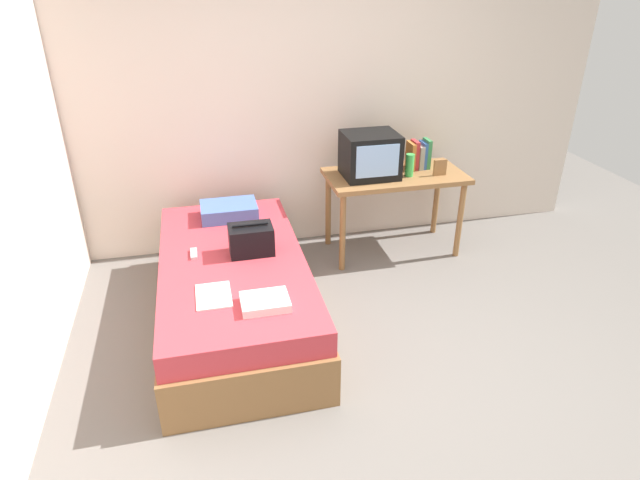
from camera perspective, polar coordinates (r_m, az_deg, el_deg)
The scene contains 14 objects.
ground_plane at distance 3.48m, azimuth 6.16°, elevation -13.97°, with size 8.00×8.00×0.00m, color slate.
wall_back at distance 4.65m, azimuth -1.27°, elevation 15.04°, with size 5.20×0.10×2.60m, color beige.
bed at distance 3.82m, azimuth -9.06°, elevation -5.27°, with size 1.00×2.00×0.50m.
desk at distance 4.61m, azimuth 7.96°, elevation 5.95°, with size 1.16×0.60×0.72m.
tv at distance 4.44m, azimuth 5.35°, elevation 9.00°, with size 0.44×0.39×0.36m.
water_bottle at distance 4.51m, azimuth 9.52°, elevation 7.86°, with size 0.07×0.07×0.19m, color green.
book_row at distance 4.71m, azimuth 10.43°, elevation 8.89°, with size 0.18×0.16×0.25m.
picture_frame at distance 4.58m, azimuth 12.66°, elevation 7.55°, with size 0.11×0.02×0.14m, color olive.
pillow at distance 4.28m, azimuth -9.67°, elevation 3.12°, with size 0.44×0.31×0.11m, color #4766AD.
handbag at distance 3.70m, azimuth -7.35°, elevation 0.05°, with size 0.30×0.20×0.23m.
magazine at distance 3.31m, azimuth -11.27°, elevation -5.82°, with size 0.21×0.29×0.01m, color white.
remote_dark at distance 3.23m, azimuth -5.62°, elevation -6.04°, with size 0.04×0.16×0.02m, color black.
remote_silver at distance 3.78m, azimuth -13.29°, elevation -1.43°, with size 0.04×0.14×0.02m, color #B7B7BC.
folded_towel at distance 3.16m, azimuth -5.87°, elevation -6.59°, with size 0.28×0.22×0.05m, color white.
Camera 1 is at (-0.95, -2.45, 2.28)m, focal length 30.05 mm.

